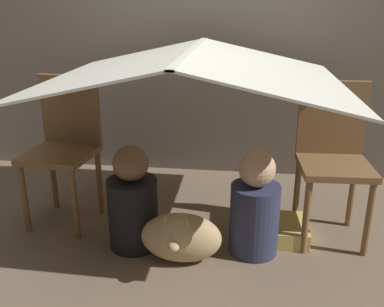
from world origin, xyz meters
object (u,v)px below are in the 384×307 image
object	(u,v)px
chair_left	(65,143)
chair_right	(333,154)
dog	(180,237)
person_front	(133,204)
person_second	(255,209)

from	to	relation	value
chair_left	chair_right	world-z (taller)	same
dog	chair_right	bearing A→B (deg)	27.52
chair_left	chair_right	size ratio (longest dim) A/B	1.00
person_front	person_second	distance (m)	0.67
chair_left	dog	world-z (taller)	chair_left
chair_right	dog	size ratio (longest dim) A/B	2.08
chair_right	person_second	bearing A→B (deg)	-151.58
chair_right	dog	xyz separation A→B (m)	(-0.81, -0.42, -0.34)
chair_right	chair_left	bearing A→B (deg)	177.38
person_front	chair_right	bearing A→B (deg)	14.29
chair_left	dog	xyz separation A→B (m)	(0.77, -0.42, -0.34)
chair_left	person_second	bearing A→B (deg)	-6.22
person_second	dog	size ratio (longest dim) A/B	1.37
chair_left	person_front	world-z (taller)	chair_left
person_second	dog	bearing A→B (deg)	-156.72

